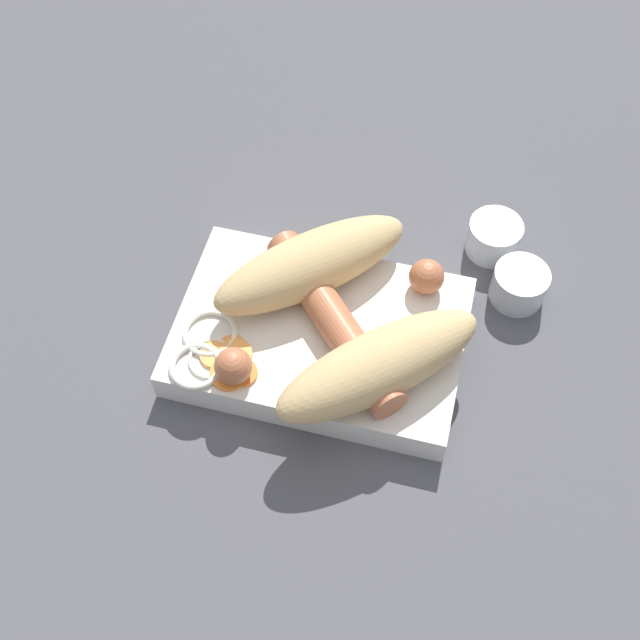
{
  "coord_description": "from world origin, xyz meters",
  "views": [
    {
      "loc": [
        0.08,
        -0.33,
        0.56
      ],
      "look_at": [
        0.0,
        0.0,
        0.04
      ],
      "focal_mm": 45.0,
      "sensor_mm": 36.0,
      "label": 1
    }
  ],
  "objects_px": {
    "bread_roll": "(344,312)",
    "condiment_cup_far": "(493,238)",
    "food_tray": "(320,336)",
    "condiment_cup_near": "(519,286)",
    "sausage": "(333,320)"
  },
  "relations": [
    {
      "from": "food_tray",
      "to": "condiment_cup_far",
      "type": "relative_size",
      "value": 4.91
    },
    {
      "from": "bread_roll",
      "to": "condiment_cup_near",
      "type": "height_order",
      "value": "bread_roll"
    },
    {
      "from": "bread_roll",
      "to": "condiment_cup_near",
      "type": "bearing_deg",
      "value": 33.23
    },
    {
      "from": "bread_roll",
      "to": "condiment_cup_near",
      "type": "distance_m",
      "value": 0.16
    },
    {
      "from": "condiment_cup_near",
      "to": "condiment_cup_far",
      "type": "relative_size",
      "value": 1.0
    },
    {
      "from": "food_tray",
      "to": "bread_roll",
      "type": "relative_size",
      "value": 0.98
    },
    {
      "from": "food_tray",
      "to": "bread_roll",
      "type": "height_order",
      "value": "bread_roll"
    },
    {
      "from": "condiment_cup_far",
      "to": "food_tray",
      "type": "bearing_deg",
      "value": -132.19
    },
    {
      "from": "sausage",
      "to": "condiment_cup_near",
      "type": "relative_size",
      "value": 3.33
    },
    {
      "from": "sausage",
      "to": "condiment_cup_far",
      "type": "relative_size",
      "value": 3.33
    },
    {
      "from": "bread_roll",
      "to": "condiment_cup_near",
      "type": "xyz_separation_m",
      "value": [
        0.13,
        0.09,
        -0.04
      ]
    },
    {
      "from": "bread_roll",
      "to": "condiment_cup_far",
      "type": "relative_size",
      "value": 5.0
    },
    {
      "from": "food_tray",
      "to": "bread_roll",
      "type": "xyz_separation_m",
      "value": [
        0.02,
        0.0,
        0.04
      ]
    },
    {
      "from": "bread_roll",
      "to": "food_tray",
      "type": "bearing_deg",
      "value": -171.18
    },
    {
      "from": "sausage",
      "to": "condiment_cup_far",
      "type": "distance_m",
      "value": 0.18
    }
  ]
}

